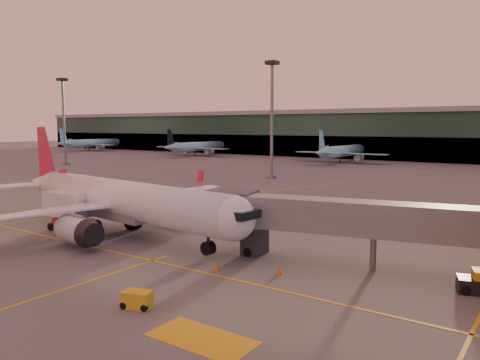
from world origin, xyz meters
The scene contains 13 objects.
ground centered at (0.00, 0.00, 0.00)m, with size 600.00×600.00×0.00m, color #4C4F54.
taxi_markings centered at (-7.32, 44.49, 0.01)m, with size 100.12×173.00×0.01m.
terminal centered at (0.00, 141.79, 8.76)m, with size 400.00×20.00×17.60m.
mast_west_far centered at (-90.00, 62.00, 14.86)m, with size 2.40×2.40×25.60m.
mast_west_near centered at (-20.00, 66.00, 14.86)m, with size 2.40×2.40×25.60m.
distant_aircraft_row centered at (-21.00, 118.00, 0.00)m, with size 290.00×34.00×13.00m.
main_airplane centered at (-5.21, 10.02, 3.72)m, with size 37.97×34.31×11.46m.
jet_bridge centered at (22.89, 13.61, 3.97)m, with size 28.73×9.21×5.73m.
catering_truck centered at (-11.39, 8.12, 2.44)m, with size 5.69×2.85×4.29m.
gpu_cart centered at (11.79, -3.01, 0.53)m, with size 2.12×1.66×1.09m.
cone_nose centered at (15.79, 8.06, 0.31)m, with size 0.50×0.50×0.63m.
cone_tail centered at (-24.75, 9.40, 0.29)m, with size 0.47×0.47×0.60m.
cone_fwd centered at (11.10, 6.20, 0.29)m, with size 0.47×0.47×0.59m.
Camera 1 is at (33.71, -22.79, 11.58)m, focal length 35.00 mm.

